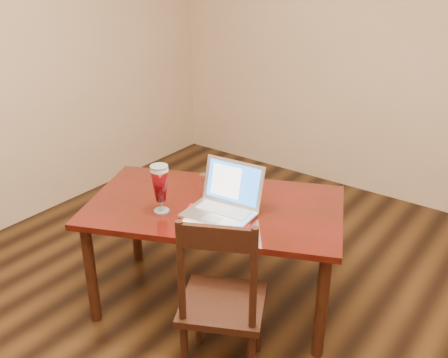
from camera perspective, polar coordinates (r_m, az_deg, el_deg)
The scene contains 3 objects.
room_shell at distance 1.91m, azimuth -0.31°, elevation 18.18°, with size 4.51×5.01×2.71m.
dining_table at distance 2.85m, azimuth -1.22°, elevation -4.13°, with size 1.63×1.31×0.94m.
dining_chair at distance 2.46m, azimuth -0.27°, elevation -13.95°, with size 0.53×0.52×0.94m.
Camera 1 is at (1.13, -1.52, 1.98)m, focal length 40.00 mm.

